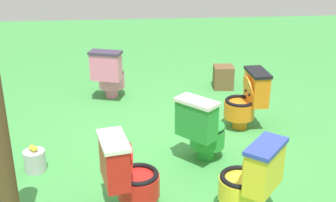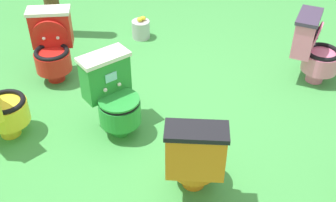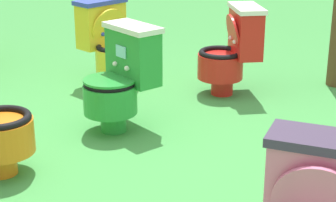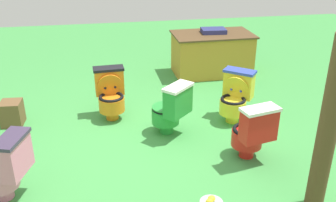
# 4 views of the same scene
# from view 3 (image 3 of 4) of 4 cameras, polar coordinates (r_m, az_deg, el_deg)

# --- Properties ---
(ground) EXTENTS (14.00, 14.00, 0.00)m
(ground) POSITION_cam_3_polar(r_m,az_deg,el_deg) (3.77, -2.10, -4.74)
(ground) COLOR #429947
(toilet_red) EXTENTS (0.50, 0.57, 0.73)m
(toilet_red) POSITION_cam_3_polar(r_m,az_deg,el_deg) (4.72, 6.32, 5.03)
(toilet_red) COLOR red
(toilet_red) RESTS_ON ground
(toilet_green) EXTENTS (0.63, 0.63, 0.73)m
(toilet_green) POSITION_cam_3_polar(r_m,az_deg,el_deg) (3.98, -4.69, 2.26)
(toilet_green) COLOR green
(toilet_green) RESTS_ON ground
(toilet_yellow) EXTENTS (0.62, 0.64, 0.73)m
(toilet_yellow) POSITION_cam_3_polar(r_m,az_deg,el_deg) (4.95, -5.75, 5.76)
(toilet_yellow) COLOR yellow
(toilet_yellow) RESTS_ON ground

